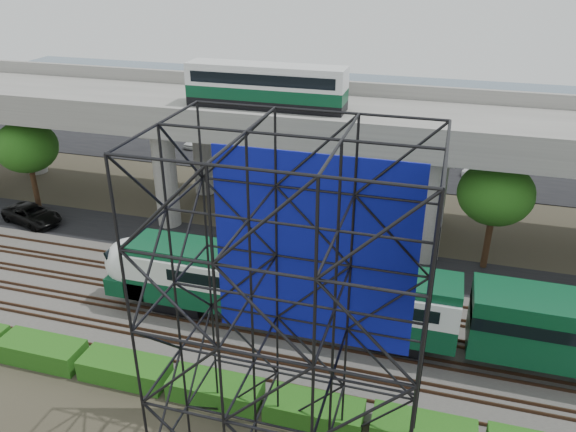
% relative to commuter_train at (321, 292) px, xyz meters
% --- Properties ---
extents(ground, '(140.00, 140.00, 0.00)m').
position_rel_commuter_train_xyz_m(ground, '(-4.81, -2.00, -2.88)').
color(ground, '#474233').
rests_on(ground, ground).
extents(ballast_bed, '(90.00, 12.00, 0.20)m').
position_rel_commuter_train_xyz_m(ballast_bed, '(-4.81, 0.00, -2.78)').
color(ballast_bed, slate).
rests_on(ballast_bed, ground).
extents(service_road, '(90.00, 5.00, 0.08)m').
position_rel_commuter_train_xyz_m(service_road, '(-4.81, 8.50, -2.84)').
color(service_road, black).
rests_on(service_road, ground).
extents(parking_lot, '(90.00, 18.00, 0.08)m').
position_rel_commuter_train_xyz_m(parking_lot, '(-4.81, 32.00, -2.84)').
color(parking_lot, black).
rests_on(parking_lot, ground).
extents(harbor_water, '(140.00, 40.00, 0.03)m').
position_rel_commuter_train_xyz_m(harbor_water, '(-4.81, 54.00, -2.87)').
color(harbor_water, '#405669').
rests_on(harbor_water, ground).
extents(rail_tracks, '(90.00, 9.52, 0.16)m').
position_rel_commuter_train_xyz_m(rail_tracks, '(-4.81, -0.00, -2.60)').
color(rail_tracks, '#472D1E').
rests_on(rail_tracks, ballast_bed).
extents(commuter_train, '(29.30, 3.06, 4.30)m').
position_rel_commuter_train_xyz_m(commuter_train, '(0.00, 0.00, 0.00)').
color(commuter_train, black).
rests_on(commuter_train, rail_tracks).
extents(overpass, '(80.00, 12.00, 12.40)m').
position_rel_commuter_train_xyz_m(overpass, '(-5.02, 14.00, 5.33)').
color(overpass, '#9E9B93').
rests_on(overpass, ground).
extents(scaffold_tower, '(9.36, 6.36, 15.00)m').
position_rel_commuter_train_xyz_m(scaffold_tower, '(1.14, -9.98, 4.59)').
color(scaffold_tower, black).
rests_on(scaffold_tower, ground).
extents(hedge_strip, '(34.60, 1.80, 1.20)m').
position_rel_commuter_train_xyz_m(hedge_strip, '(-3.81, -6.30, -2.32)').
color(hedge_strip, '#1A4F12').
rests_on(hedge_strip, ground).
extents(trees, '(40.94, 16.94, 7.69)m').
position_rel_commuter_train_xyz_m(trees, '(-9.48, 14.17, 2.69)').
color(trees, '#382314').
rests_on(trees, ground).
extents(suv, '(5.67, 3.69, 1.45)m').
position_rel_commuter_train_xyz_m(suv, '(-25.48, 7.61, -2.08)').
color(suv, black).
rests_on(suv, service_road).
extents(parked_cars, '(35.82, 9.81, 1.31)m').
position_rel_commuter_train_xyz_m(parked_cars, '(-3.83, 31.57, -2.21)').
color(parked_cars, silver).
rests_on(parked_cars, parking_lot).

